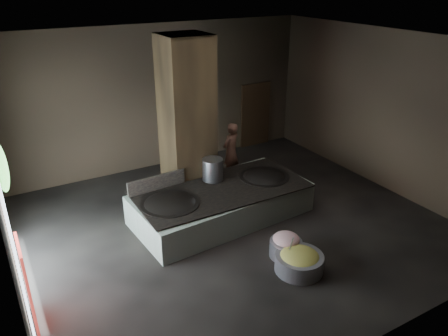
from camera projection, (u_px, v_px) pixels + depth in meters
floor at (233, 226)px, 11.12m from camera, size 10.00×9.00×0.10m
ceiling at (235, 40)px, 9.22m from camera, size 10.00×9.00×0.10m
back_wall at (159, 97)px, 13.77m from camera, size 10.00×0.10×4.50m
front_wall at (389, 235)px, 6.57m from camera, size 10.00×0.10×4.50m
right_wall at (385, 111)px, 12.46m from camera, size 0.10×9.00×4.50m
pillar at (187, 122)px, 11.54m from camera, size 1.20×1.20×4.50m
hearth_platform at (221, 203)px, 11.30m from camera, size 4.62×2.45×0.78m
platform_cap at (221, 189)px, 11.13m from camera, size 4.39×2.11×0.03m
wok_left at (170, 206)px, 10.46m from camera, size 1.41×1.41×0.39m
wok_left_rim at (170, 203)px, 10.43m from camera, size 1.44×1.44×0.05m
wok_right at (264, 179)px, 11.80m from camera, size 1.32×1.32×0.37m
wok_right_rim at (264, 177)px, 11.77m from camera, size 1.35×1.35×0.05m
stock_pot at (213, 169)px, 11.45m from camera, size 0.55×0.55×0.58m
splash_guard at (157, 183)px, 10.97m from camera, size 1.56×0.17×0.39m
cook at (231, 151)px, 13.25m from camera, size 0.76×0.63×1.78m
veg_basin at (299, 263)px, 9.33m from camera, size 1.04×1.04×0.38m
veg_fill at (300, 257)px, 9.26m from camera, size 0.85×0.85×0.26m
ladle at (290, 247)px, 9.23m from camera, size 0.20×0.39×0.74m
meat_basin at (286, 248)px, 9.80m from camera, size 0.80×0.80×0.40m
meat_fill at (286, 239)px, 9.70m from camera, size 0.60×0.60×0.23m
doorway_near at (196, 127)px, 14.70m from camera, size 1.18×0.08×2.38m
doorway_near_glow at (198, 128)px, 14.72m from camera, size 0.84×0.04×1.98m
doorway_far at (255, 116)px, 15.79m from camera, size 1.18×0.08×2.38m
doorway_far_glow at (252, 118)px, 15.74m from camera, size 0.80×0.04×1.89m
left_opening at (6, 216)px, 8.35m from camera, size 0.04×4.20×3.10m
pavilion_sliver at (27, 285)px, 7.67m from camera, size 0.05×0.90×1.70m
tree_silhouette at (0, 166)px, 9.02m from camera, size 0.28×1.10×1.10m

